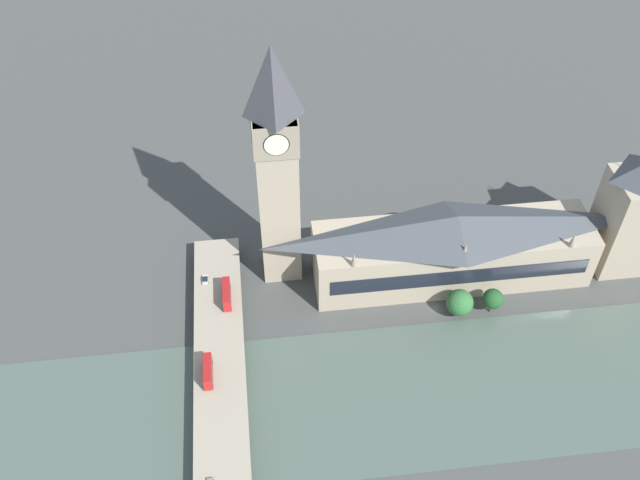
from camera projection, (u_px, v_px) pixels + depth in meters
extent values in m
plane|color=#424442|center=(434.00, 308.00, 232.26)|extent=(600.00, 600.00, 0.00)
cube|color=#47564C|center=(459.00, 388.00, 210.59)|extent=(49.65, 360.00, 0.30)
cube|color=tan|center=(452.00, 254.00, 235.68)|extent=(22.10, 91.29, 19.94)
cube|color=black|center=(461.00, 277.00, 227.14)|extent=(0.40, 83.99, 5.98)
pyramid|color=#3D4247|center=(457.00, 225.00, 226.04)|extent=(21.66, 89.46, 7.24)
cone|color=gray|center=(573.00, 240.00, 222.72)|extent=(2.20, 2.20, 5.00)
cone|color=gray|center=(465.00, 250.00, 219.80)|extent=(2.20, 2.20, 5.00)
cone|color=gray|center=(354.00, 259.00, 216.89)|extent=(2.20, 2.20, 5.00)
cube|color=tan|center=(278.00, 199.00, 222.35)|extent=(12.48, 12.48, 63.59)
cube|color=gray|center=(275.00, 131.00, 203.76)|extent=(13.22, 13.22, 11.23)
cylinder|color=black|center=(276.00, 144.00, 199.28)|extent=(0.50, 7.56, 7.56)
cylinder|color=silver|center=(276.00, 145.00, 199.19)|extent=(0.62, 7.00, 7.00)
cylinder|color=black|center=(273.00, 118.00, 208.25)|extent=(0.50, 7.56, 7.56)
cylinder|color=silver|center=(273.00, 117.00, 208.34)|extent=(0.62, 7.00, 7.00)
cylinder|color=black|center=(297.00, 129.00, 204.30)|extent=(7.56, 0.50, 7.56)
cylinder|color=silver|center=(297.00, 129.00, 204.31)|extent=(7.00, 0.62, 7.00)
cylinder|color=black|center=(252.00, 132.00, 203.23)|extent=(7.56, 0.50, 7.56)
cylinder|color=silver|center=(252.00, 132.00, 203.21)|extent=(7.00, 0.62, 7.00)
pyramid|color=#424247|center=(272.00, 81.00, 192.08)|extent=(12.73, 12.73, 21.70)
cube|color=tan|center=(629.00, 221.00, 234.73)|extent=(18.06, 18.06, 36.52)
cube|color=gray|center=(222.00, 409.00, 203.35)|extent=(3.00, 12.90, 4.19)
cube|color=gray|center=(218.00, 289.00, 235.50)|extent=(3.00, 12.90, 4.19)
cube|color=gray|center=(221.00, 404.00, 201.44)|extent=(131.31, 15.18, 1.20)
cube|color=red|center=(227.00, 296.00, 226.88)|extent=(11.04, 2.47, 2.06)
cube|color=black|center=(227.00, 296.00, 226.59)|extent=(9.93, 2.53, 0.91)
cube|color=red|center=(226.00, 292.00, 225.29)|extent=(10.82, 2.47, 2.42)
cube|color=black|center=(226.00, 292.00, 225.20)|extent=(9.93, 2.53, 1.16)
cube|color=maroon|center=(226.00, 289.00, 224.38)|extent=(10.71, 2.35, 0.16)
cylinder|color=black|center=(230.00, 287.00, 230.88)|extent=(1.09, 0.28, 1.09)
cylinder|color=black|center=(223.00, 288.00, 230.69)|extent=(1.09, 0.28, 1.09)
cylinder|color=black|center=(231.00, 309.00, 224.46)|extent=(1.09, 0.28, 1.09)
cylinder|color=black|center=(224.00, 310.00, 224.27)|extent=(1.09, 0.28, 1.09)
cube|color=red|center=(208.00, 373.00, 206.37)|extent=(10.39, 2.49, 1.94)
cube|color=black|center=(208.00, 373.00, 206.10)|extent=(9.35, 2.55, 0.85)
cube|color=red|center=(207.00, 369.00, 204.88)|extent=(10.18, 2.49, 2.28)
cube|color=black|center=(207.00, 369.00, 204.80)|extent=(9.35, 2.55, 1.09)
cube|color=maroon|center=(207.00, 367.00, 204.01)|extent=(10.07, 2.36, 0.16)
cylinder|color=black|center=(212.00, 363.00, 210.08)|extent=(1.13, 0.28, 1.13)
cylinder|color=black|center=(205.00, 363.00, 209.89)|extent=(1.13, 0.28, 1.13)
cylinder|color=black|center=(213.00, 387.00, 204.15)|extent=(1.13, 0.28, 1.13)
cylinder|color=black|center=(205.00, 388.00, 203.96)|extent=(1.13, 0.28, 1.13)
cube|color=silver|center=(205.00, 280.00, 233.15)|extent=(3.81, 1.88, 0.58)
cube|color=black|center=(205.00, 279.00, 232.71)|extent=(1.98, 1.69, 0.43)
cylinder|color=black|center=(208.00, 277.00, 234.39)|extent=(0.62, 0.22, 0.62)
cylinder|color=black|center=(203.00, 277.00, 234.25)|extent=(0.62, 0.22, 0.62)
cylinder|color=black|center=(208.00, 283.00, 232.33)|extent=(0.62, 0.22, 0.62)
cylinder|color=black|center=(203.00, 284.00, 232.19)|extent=(0.62, 0.22, 0.62)
cylinder|color=black|center=(213.00, 480.00, 184.51)|extent=(0.65, 0.22, 0.65)
cylinder|color=brown|center=(490.00, 308.00, 230.21)|extent=(0.70, 0.70, 3.35)
sphere|color=#1E4C23|center=(493.00, 299.00, 227.00)|extent=(6.71, 6.71, 6.71)
cylinder|color=brown|center=(458.00, 312.00, 229.80)|extent=(0.70, 0.70, 2.10)
sphere|color=#2D6633|center=(460.00, 303.00, 226.42)|extent=(8.72, 8.72, 8.72)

